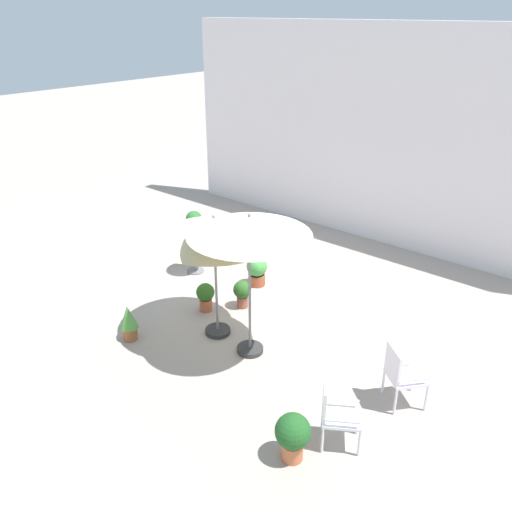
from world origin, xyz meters
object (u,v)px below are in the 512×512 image
at_px(potted_plant_0, 129,321).
at_px(cafe_table_0, 194,250).
at_px(potted_plant_1, 293,435).
at_px(potted_plant_6, 257,270).
at_px(potted_plant_4, 242,292).
at_px(patio_chair_0, 335,412).
at_px(patio_chair_1, 401,373).
at_px(patio_umbrella_0, 214,230).
at_px(patio_umbrella_1, 249,228).
at_px(potted_plant_5, 194,221).
at_px(potted_plant_3, 205,295).
at_px(potted_plant_2, 181,244).

bearing_deg(potted_plant_0, cafe_table_0, 111.32).
height_order(potted_plant_1, potted_plant_6, potted_plant_1).
relative_size(potted_plant_1, potted_plant_4, 1.23).
height_order(patio_chair_0, potted_plant_1, patio_chair_0).
distance_m(patio_chair_1, potted_plant_1, 1.89).
bearing_deg(potted_plant_4, patio_chair_0, -30.19).
distance_m(patio_umbrella_0, patio_chair_1, 3.55).
height_order(potted_plant_4, potted_plant_6, potted_plant_6).
height_order(patio_umbrella_0, patio_chair_0, patio_umbrella_0).
distance_m(patio_umbrella_1, cafe_table_0, 3.60).
bearing_deg(patio_umbrella_1, potted_plant_6, 126.90).
xyz_separation_m(potted_plant_1, potted_plant_5, (-6.26, 4.39, -0.06)).
relative_size(patio_chair_1, potted_plant_3, 1.69).
bearing_deg(patio_chair_0, patio_chair_1, 76.12).
distance_m(patio_chair_0, potted_plant_5, 7.56).
bearing_deg(potted_plant_3, potted_plant_4, 49.51).
height_order(cafe_table_0, patio_chair_0, patio_chair_0).
bearing_deg(potted_plant_6, patio_umbrella_1, -53.10).
bearing_deg(patio_umbrella_1, potted_plant_4, 136.09).
distance_m(potted_plant_4, potted_plant_6, 0.93).
bearing_deg(potted_plant_5, potted_plant_1, -35.00).
height_order(patio_umbrella_1, patio_chair_0, patio_umbrella_1).
bearing_deg(patio_umbrella_0, potted_plant_1, -28.63).
height_order(cafe_table_0, potted_plant_1, cafe_table_0).
bearing_deg(potted_plant_1, patio_umbrella_1, 143.31).
relative_size(cafe_table_0, potted_plant_2, 1.23).
height_order(potted_plant_2, potted_plant_4, potted_plant_2).
height_order(patio_umbrella_0, potted_plant_6, patio_umbrella_0).
height_order(potted_plant_0, potted_plant_5, potted_plant_0).
distance_m(potted_plant_1, potted_plant_4, 3.79).
xyz_separation_m(potted_plant_3, potted_plant_6, (0.10, 1.38, 0.02)).
relative_size(patio_chair_1, potted_plant_4, 1.72).
relative_size(patio_chair_0, potted_plant_6, 1.46).
bearing_deg(patio_chair_0, potted_plant_6, 142.55).
bearing_deg(potted_plant_3, patio_chair_0, -20.01).
bearing_deg(potted_plant_6, potted_plant_4, -67.50).
relative_size(patio_umbrella_0, potted_plant_5, 3.82).
bearing_deg(potted_plant_2, potted_plant_0, -58.19).
bearing_deg(potted_plant_0, potted_plant_2, 121.81).
height_order(potted_plant_2, potted_plant_3, potted_plant_2).
bearing_deg(potted_plant_5, potted_plant_3, -40.97).
bearing_deg(patio_umbrella_0, potted_plant_0, -133.23).
xyz_separation_m(patio_chair_1, potted_plant_0, (-4.26, -1.43, -0.18)).
bearing_deg(patio_chair_0, potted_plant_1, -114.28).
height_order(patio_umbrella_0, potted_plant_5, patio_umbrella_0).
xyz_separation_m(patio_chair_1, potted_plant_1, (-0.56, -1.80, -0.15)).
height_order(cafe_table_0, potted_plant_4, cafe_table_0).
distance_m(patio_chair_1, potted_plant_0, 4.50).
relative_size(patio_chair_0, potted_plant_2, 1.56).
height_order(patio_chair_1, potted_plant_6, patio_chair_1).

